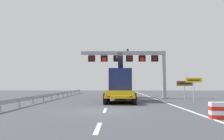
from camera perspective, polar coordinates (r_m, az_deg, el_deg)
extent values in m
plane|color=#424449|center=(15.63, -2.91, -10.55)|extent=(112.00, 112.00, 0.00)
cube|color=silver|center=(9.69, -3.64, -14.68)|extent=(0.20, 2.60, 0.01)
cube|color=silver|center=(16.10, -1.81, -10.33)|extent=(0.20, 2.60, 0.01)
cube|color=silver|center=(22.55, -1.04, -8.46)|extent=(0.20, 2.60, 0.01)
cube|color=silver|center=(29.02, -0.62, -7.43)|extent=(0.20, 2.60, 0.01)
cube|color=silver|center=(35.50, -0.35, -6.77)|extent=(0.20, 2.60, 0.01)
cube|color=silver|center=(41.98, -0.16, -6.31)|extent=(0.20, 2.60, 0.01)
cube|color=silver|center=(48.47, -0.03, -5.98)|extent=(0.20, 2.60, 0.01)
cube|color=silver|center=(54.95, 0.07, -5.72)|extent=(0.20, 2.60, 0.01)
cube|color=silver|center=(61.44, 0.16, -5.52)|extent=(0.20, 2.60, 0.01)
cube|color=silver|center=(67.93, 0.22, -5.36)|extent=(0.20, 2.60, 0.01)
cube|color=silver|center=(74.42, 0.28, -5.23)|extent=(0.20, 2.60, 0.01)
cube|color=silver|center=(80.90, 0.32, -5.11)|extent=(0.20, 2.60, 0.01)
cube|color=silver|center=(28.03, 11.61, -7.48)|extent=(0.20, 63.00, 0.01)
cube|color=#9EA0A5|center=(30.55, 13.26, -1.17)|extent=(0.40, 0.40, 6.38)
cube|color=slate|center=(30.57, 13.35, -7.08)|extent=(0.90, 0.90, 0.08)
cube|color=#9EA0A5|center=(30.13, 2.87, 4.39)|extent=(11.40, 0.44, 0.44)
cube|color=#4C4C51|center=(30.21, 4.02, 5.14)|extent=(0.28, 0.40, 0.28)
cube|color=black|center=(30.48, 10.92, 2.95)|extent=(0.94, 0.24, 0.85)
cube|color=#9EA0A5|center=(30.54, 10.91, 3.83)|extent=(0.08, 0.08, 0.16)
cube|color=red|center=(30.35, 10.97, 2.97)|extent=(0.58, 0.02, 0.58)
cube|color=red|center=(30.35, 10.97, 2.97)|extent=(0.58, 0.02, 0.58)
cube|color=black|center=(30.23, 7.73, 2.97)|extent=(0.94, 0.24, 0.85)
cube|color=#9EA0A5|center=(30.29, 7.73, 3.86)|extent=(0.08, 0.08, 0.16)
cone|color=red|center=(30.08, 7.77, 2.71)|extent=(0.60, 0.02, 0.60)
cube|color=black|center=(30.07, 4.50, 2.98)|extent=(0.94, 0.24, 0.85)
cube|color=#9EA0A5|center=(30.13, 4.50, 3.88)|extent=(0.08, 0.08, 0.16)
cube|color=red|center=(29.94, 4.52, 3.01)|extent=(0.58, 0.02, 0.58)
cube|color=red|center=(29.94, 4.52, 3.01)|extent=(0.58, 0.02, 0.58)
cube|color=black|center=(30.01, 1.25, 2.98)|extent=(0.94, 0.24, 0.85)
cube|color=#9EA0A5|center=(30.07, 1.24, 3.88)|extent=(0.08, 0.08, 0.16)
cone|color=orange|center=(29.89, 1.25, 3.17)|extent=(0.34, 0.34, 0.30)
cube|color=black|center=(30.05, -2.01, 2.97)|extent=(0.94, 0.24, 0.85)
cube|color=#9EA0A5|center=(30.11, -2.01, 3.88)|extent=(0.08, 0.08, 0.16)
cone|color=red|center=(29.90, -2.03, 2.71)|extent=(0.60, 0.02, 0.60)
cube|color=black|center=(30.18, -5.25, 2.96)|extent=(0.94, 0.24, 0.85)
cube|color=#9EA0A5|center=(30.24, -5.25, 3.85)|extent=(0.08, 0.08, 0.16)
cube|color=red|center=(30.05, -5.28, 2.99)|extent=(0.58, 0.02, 0.58)
cube|color=red|center=(30.05, -5.28, 2.99)|extent=(0.58, 0.02, 0.58)
cube|color=yellow|center=(25.01, 2.24, -6.34)|extent=(3.22, 10.50, 0.24)
cube|color=yellow|center=(19.72, 1.99, -5.95)|extent=(2.66, 0.19, 0.44)
cylinder|color=black|center=(20.60, -1.75, -7.39)|extent=(0.36, 1.11, 1.10)
cylinder|color=black|center=(20.54, 5.84, -7.38)|extent=(0.36, 1.11, 1.10)
cylinder|color=black|center=(21.64, -1.51, -7.22)|extent=(0.36, 1.11, 1.10)
cylinder|color=black|center=(21.59, 5.71, -7.21)|extent=(0.36, 1.11, 1.10)
cylinder|color=black|center=(22.69, -1.29, -7.06)|extent=(0.36, 1.11, 1.10)
cylinder|color=black|center=(22.64, 5.59, -7.05)|extent=(0.36, 1.11, 1.10)
cylinder|color=black|center=(23.73, -1.10, -6.92)|extent=(0.36, 1.11, 1.10)
cylinder|color=black|center=(23.68, 5.48, -6.91)|extent=(0.36, 1.11, 1.10)
cylinder|color=black|center=(24.78, -0.91, -6.79)|extent=(0.36, 1.11, 1.10)
cylinder|color=black|center=(24.73, 5.38, -6.77)|extent=(0.36, 1.11, 1.10)
cube|color=#1E38AD|center=(32.08, 2.44, -3.34)|extent=(2.70, 3.30, 3.10)
cube|color=black|center=(32.10, 2.43, -2.09)|extent=(2.73, 3.32, 0.60)
cylinder|color=black|center=(33.03, 0.22, -6.04)|extent=(0.38, 1.11, 1.10)
cylinder|color=black|center=(33.00, 4.71, -6.03)|extent=(0.38, 1.11, 1.10)
cylinder|color=black|center=(31.03, 0.03, -6.19)|extent=(0.38, 1.11, 1.10)
cylinder|color=black|center=(31.00, 4.81, -6.18)|extent=(0.38, 1.11, 1.10)
cube|color=navy|center=(25.39, 2.25, -2.99)|extent=(2.61, 5.81, 2.70)
cube|color=#2D2D33|center=(24.64, 2.20, 1.58)|extent=(0.68, 2.96, 2.29)
cube|color=red|center=(19.74, -0.88, -6.82)|extent=(0.20, 0.07, 0.12)
cube|color=red|center=(19.70, 4.86, -6.81)|extent=(0.20, 0.07, 0.12)
cylinder|color=#9EA0A5|center=(24.19, 20.29, -4.91)|extent=(0.10, 0.10, 2.55)
cube|color=yellow|center=(24.13, 20.28, -2.45)|extent=(1.68, 0.06, 0.48)
cube|color=black|center=(24.09, 20.31, -2.45)|extent=(1.21, 0.01, 0.12)
cylinder|color=#9EA0A5|center=(26.17, 18.18, -5.16)|extent=(0.10, 0.10, 2.27)
cube|color=brown|center=(26.11, 18.18, -3.27)|extent=(1.79, 0.06, 0.54)
cube|color=black|center=(26.07, 18.20, -3.27)|extent=(1.29, 0.01, 0.12)
cube|color=red|center=(13.45, 25.98, -10.78)|extent=(1.03, 0.57, 0.23)
cube|color=white|center=(13.42, 25.95, -9.83)|extent=(1.03, 0.57, 0.22)
cube|color=red|center=(13.40, 25.92, -8.87)|extent=(1.03, 0.57, 0.23)
cube|color=white|center=(13.38, 25.89, -7.92)|extent=(1.03, 0.57, 0.23)
cube|color=#999EA3|center=(32.65, -13.16, -5.88)|extent=(0.04, 36.36, 0.32)
cube|color=#999EA3|center=(16.98, -26.84, -8.59)|extent=(0.10, 0.10, 0.60)
cube|color=#999EA3|center=(19.71, -22.71, -7.99)|extent=(0.10, 0.10, 0.60)
cube|color=#999EA3|center=(22.51, -19.61, -7.50)|extent=(0.10, 0.10, 0.60)
cube|color=#999EA3|center=(25.37, -17.21, -7.11)|extent=(0.10, 0.10, 0.60)
cube|color=#999EA3|center=(28.26, -15.29, -6.79)|extent=(0.10, 0.10, 0.60)
cube|color=#999EA3|center=(31.18, -13.74, -6.53)|extent=(0.10, 0.10, 0.60)
cube|color=#999EA3|center=(34.12, -12.45, -6.30)|extent=(0.10, 0.10, 0.60)
cube|color=#999EA3|center=(37.07, -11.37, -6.11)|extent=(0.10, 0.10, 0.60)
cube|color=#999EA3|center=(40.04, -10.45, -5.95)|extent=(0.10, 0.10, 0.60)
cube|color=#999EA3|center=(43.01, -9.66, -5.81)|extent=(0.10, 0.10, 0.60)
cube|color=#999EA3|center=(45.99, -8.97, -5.68)|extent=(0.10, 0.10, 0.60)
cube|color=#999EA3|center=(48.98, -8.36, -5.57)|extent=(0.10, 0.10, 0.60)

